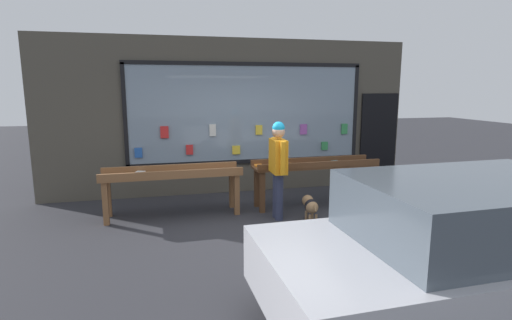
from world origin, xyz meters
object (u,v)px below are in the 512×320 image
object	(u,v)px
person_browsing	(278,163)
small_dog	(311,205)
display_table_left	(173,177)
display_table_right	(315,169)
parked_car	(474,248)

from	to	relation	value
person_browsing	small_dog	xyz separation A→B (m)	(0.51, -0.24, -0.72)
display_table_left	small_dog	distance (m)	2.43
display_table_left	small_dog	xyz separation A→B (m)	(2.25, -0.84, -0.42)
display_table_right	person_browsing	world-z (taller)	person_browsing
display_table_right	person_browsing	distance (m)	1.12
display_table_right	person_browsing	bearing A→B (deg)	-146.91
display_table_left	person_browsing	world-z (taller)	person_browsing
display_table_right	display_table_left	bearing A→B (deg)	-179.98
parked_car	small_dog	bearing A→B (deg)	96.08
display_table_right	small_dog	size ratio (longest dim) A/B	4.36
display_table_left	display_table_right	size ratio (longest dim) A/B	1.00
display_table_left	parked_car	xyz separation A→B (m)	(2.65, -3.97, 0.05)
display_table_left	parked_car	size ratio (longest dim) A/B	0.59
small_dog	person_browsing	bearing A→B (deg)	67.95
person_browsing	parked_car	xyz separation A→B (m)	(0.91, -3.38, -0.24)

